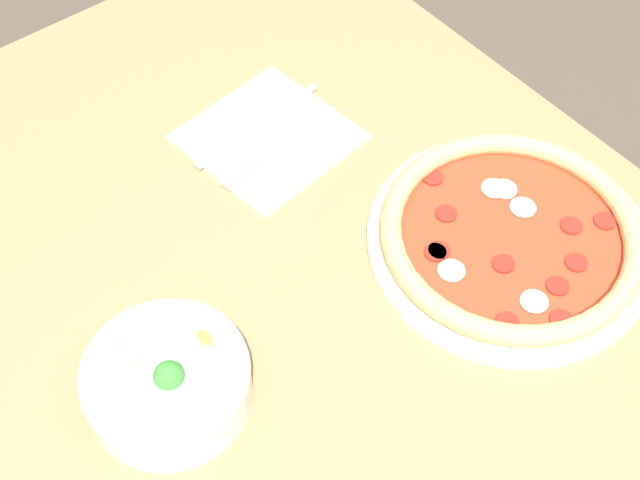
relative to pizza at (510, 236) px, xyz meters
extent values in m
cube|color=#99724C|center=(0.09, 0.20, -0.03)|extent=(1.20, 0.83, 0.03)
cylinder|color=olive|center=(0.62, -0.15, -0.42)|extent=(0.06, 0.06, 0.75)
cylinder|color=white|center=(0.00, 0.00, -0.01)|extent=(0.33, 0.33, 0.01)
torus|color=tan|center=(0.00, 0.00, 0.01)|extent=(0.31, 0.31, 0.03)
cylinder|color=red|center=(0.00, 0.00, 0.00)|extent=(0.27, 0.27, 0.01)
cylinder|color=maroon|center=(-0.03, -0.07, 0.00)|extent=(0.03, 0.03, 0.00)
cylinder|color=maroon|center=(0.04, 0.08, 0.00)|extent=(0.03, 0.03, 0.00)
cylinder|color=maroon|center=(-0.12, 0.04, 0.00)|extent=(0.03, 0.03, 0.00)
cylinder|color=maroon|center=(0.04, 0.09, 0.00)|extent=(0.03, 0.03, 0.00)
cylinder|color=maroon|center=(-0.08, 0.09, 0.00)|extent=(0.03, 0.03, 0.00)
cylinder|color=maroon|center=(0.12, 0.01, 0.00)|extent=(0.03, 0.03, 0.00)
cylinder|color=maroon|center=(-0.02, 0.04, 0.00)|extent=(0.03, 0.03, 0.00)
cylinder|color=maroon|center=(-0.08, 0.01, 0.00)|extent=(0.03, 0.03, 0.00)
cylinder|color=maroon|center=(-0.07, -0.03, 0.00)|extent=(0.03, 0.03, 0.00)
cylinder|color=maroon|center=(-0.05, -0.10, 0.00)|extent=(0.03, 0.03, 0.00)
cylinder|color=maroon|center=(0.07, 0.04, 0.00)|extent=(0.03, 0.03, 0.00)
ellipsoid|color=silver|center=(0.05, -0.04, 0.00)|extent=(0.03, 0.03, 0.01)
ellipsoid|color=silver|center=(0.01, 0.09, 0.00)|extent=(0.03, 0.03, 0.01)
ellipsoid|color=silver|center=(0.06, -0.04, 0.00)|extent=(0.03, 0.03, 0.01)
ellipsoid|color=silver|center=(0.02, -0.04, 0.00)|extent=(0.03, 0.03, 0.01)
ellipsoid|color=silver|center=(-0.08, 0.05, 0.00)|extent=(0.03, 0.03, 0.01)
cylinder|color=white|center=(0.08, 0.42, 0.01)|extent=(0.17, 0.17, 0.06)
torus|color=white|center=(0.08, 0.42, 0.03)|extent=(0.17, 0.17, 0.01)
ellipsoid|color=tan|center=(0.05, 0.48, 0.03)|extent=(0.04, 0.04, 0.02)
ellipsoid|color=tan|center=(0.10, 0.44, 0.03)|extent=(0.03, 0.04, 0.02)
ellipsoid|color=tan|center=(0.03, 0.41, 0.02)|extent=(0.04, 0.04, 0.02)
ellipsoid|color=tan|center=(0.12, 0.46, 0.03)|extent=(0.04, 0.04, 0.02)
ellipsoid|color=#998466|center=(0.08, 0.46, 0.03)|extent=(0.02, 0.03, 0.02)
ellipsoid|color=tan|center=(0.13, 0.44, 0.03)|extent=(0.04, 0.04, 0.02)
ellipsoid|color=#998466|center=(0.09, 0.44, 0.02)|extent=(0.04, 0.03, 0.02)
sphere|color=#388433|center=(0.07, 0.42, 0.04)|extent=(0.03, 0.03, 0.03)
ellipsoid|color=yellow|center=(0.09, 0.37, 0.03)|extent=(0.04, 0.02, 0.02)
cube|color=white|center=(0.32, 0.12, -0.02)|extent=(0.21, 0.21, 0.00)
cube|color=silver|center=(0.29, 0.09, -0.01)|extent=(0.02, 0.13, 0.00)
cube|color=silver|center=(0.29, 0.19, -0.01)|extent=(0.01, 0.06, 0.00)
cube|color=silver|center=(0.28, 0.18, -0.01)|extent=(0.01, 0.06, 0.00)
cube|color=silver|center=(0.28, 0.18, -0.01)|extent=(0.01, 0.06, 0.00)
cube|color=silver|center=(0.27, 0.18, -0.01)|extent=(0.01, 0.06, 0.00)
cube|color=silver|center=(0.35, 0.06, -0.01)|extent=(0.02, 0.08, 0.01)
cube|color=silver|center=(0.34, 0.16, -0.01)|extent=(0.03, 0.13, 0.00)
camera|label=1|loc=(-0.35, 0.57, 0.82)|focal=50.00mm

